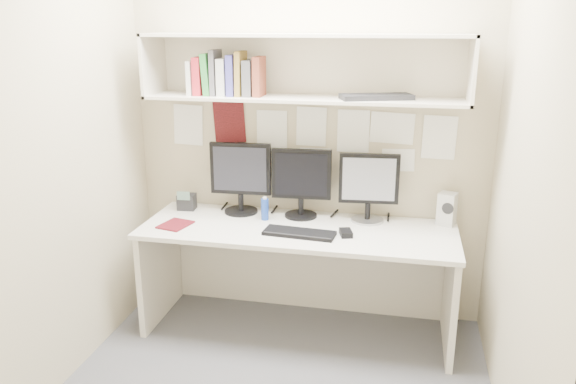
% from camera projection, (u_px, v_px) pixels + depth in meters
% --- Properties ---
extents(wall_back, '(2.40, 0.02, 2.60)m').
position_uv_depth(wall_back, '(308.00, 129.00, 3.75)').
color(wall_back, '#B6AA8B').
rests_on(wall_back, ground).
extents(wall_front, '(2.40, 0.02, 2.60)m').
position_uv_depth(wall_front, '(205.00, 235.00, 1.87)').
color(wall_front, '#B6AA8B').
rests_on(wall_front, ground).
extents(wall_left, '(0.02, 2.00, 2.60)m').
position_uv_depth(wall_left, '(59.00, 154.00, 3.05)').
color(wall_left, '#B6AA8B').
rests_on(wall_left, ground).
extents(wall_right, '(0.02, 2.00, 2.60)m').
position_uv_depth(wall_right, '(528.00, 178.00, 2.57)').
color(wall_right, '#B6AA8B').
rests_on(wall_right, ground).
extents(desk, '(2.00, 0.70, 0.73)m').
position_uv_depth(desk, '(298.00, 279.00, 3.69)').
color(desk, silver).
rests_on(desk, floor).
extents(overhead_hutch, '(2.00, 0.38, 0.40)m').
position_uv_depth(overhead_hutch, '(305.00, 67.00, 3.49)').
color(overhead_hutch, beige).
rests_on(overhead_hutch, wall_back).
extents(pinned_papers, '(1.92, 0.01, 0.48)m').
position_uv_depth(pinned_papers, '(308.00, 137.00, 3.76)').
color(pinned_papers, white).
rests_on(pinned_papers, wall_back).
extents(monitor_left, '(0.42, 0.23, 0.48)m').
position_uv_depth(monitor_left, '(241.00, 175.00, 3.80)').
color(monitor_left, black).
rests_on(monitor_left, desk).
extents(monitor_center, '(0.40, 0.22, 0.46)m').
position_uv_depth(monitor_center, '(301.00, 180.00, 3.72)').
color(monitor_center, black).
rests_on(monitor_center, desk).
extents(monitor_right, '(0.39, 0.21, 0.45)m').
position_uv_depth(monitor_right, '(369.00, 185.00, 3.63)').
color(monitor_right, '#A5A5AA').
rests_on(monitor_right, desk).
extents(keyboard, '(0.45, 0.19, 0.02)m').
position_uv_depth(keyboard, '(299.00, 233.00, 3.45)').
color(keyboard, black).
rests_on(keyboard, desk).
extents(mouse, '(0.10, 0.13, 0.03)m').
position_uv_depth(mouse, '(346.00, 233.00, 3.44)').
color(mouse, black).
rests_on(mouse, desk).
extents(speaker, '(0.13, 0.14, 0.21)m').
position_uv_depth(speaker, '(447.00, 209.00, 3.60)').
color(speaker, beige).
rests_on(speaker, desk).
extents(blue_bottle, '(0.05, 0.05, 0.16)m').
position_uv_depth(blue_bottle, '(265.00, 209.00, 3.70)').
color(blue_bottle, '#163798').
rests_on(blue_bottle, desk).
extents(maroon_notebook, '(0.21, 0.24, 0.01)m').
position_uv_depth(maroon_notebook, '(175.00, 225.00, 3.61)').
color(maroon_notebook, '#540E16').
rests_on(maroon_notebook, desk).
extents(desk_phone, '(0.13, 0.12, 0.14)m').
position_uv_depth(desk_phone, '(187.00, 201.00, 3.91)').
color(desk_phone, black).
rests_on(desk_phone, desk).
extents(book_stack, '(0.48, 0.17, 0.28)m').
position_uv_depth(book_stack, '(227.00, 76.00, 3.53)').
color(book_stack, silver).
rests_on(book_stack, overhead_hutch).
extents(hutch_tray, '(0.46, 0.30, 0.03)m').
position_uv_depth(hutch_tray, '(376.00, 97.00, 3.37)').
color(hutch_tray, black).
rests_on(hutch_tray, overhead_hutch).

